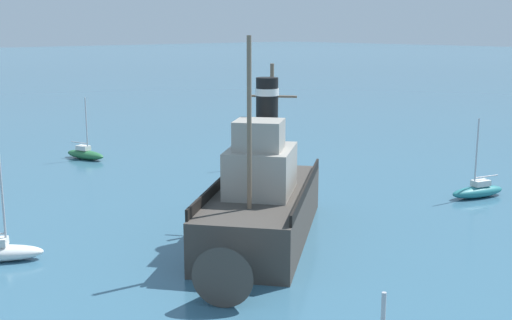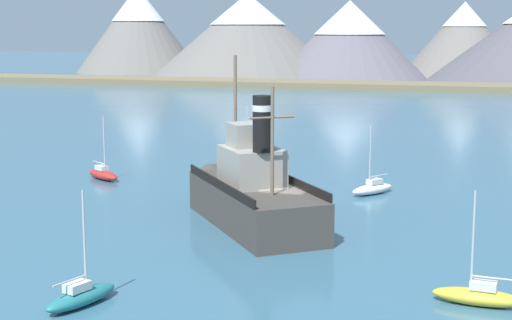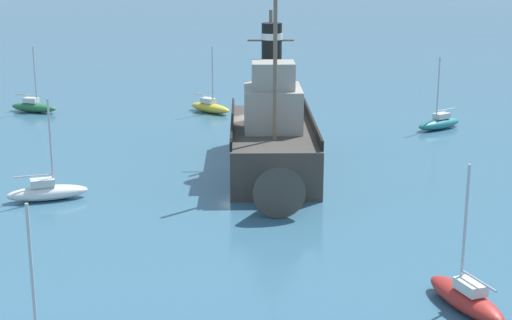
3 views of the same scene
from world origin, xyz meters
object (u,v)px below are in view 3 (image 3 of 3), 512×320
sailboat_red (466,297)px  sailboat_teal (439,123)px  old_tugboat (273,139)px  sailboat_white (47,191)px  sailboat_yellow (210,107)px  sailboat_green (34,106)px

sailboat_red → sailboat_teal: 28.14m
old_tugboat → sailboat_red: (-14.91, 10.01, -1.40)m
sailboat_white → sailboat_yellow: bearing=-70.6°
sailboat_red → sailboat_white: (20.68, 0.46, 0.00)m
old_tugboat → sailboat_red: 18.01m
sailboat_teal → sailboat_yellow: 16.72m
sailboat_yellow → sailboat_white: bearing=109.4°
sailboat_white → sailboat_green: bearing=-36.6°
sailboat_red → sailboat_green: same height
sailboat_white → sailboat_yellow: (7.42, -21.11, 0.00)m
sailboat_white → sailboat_yellow: 22.37m
sailboat_teal → sailboat_green: bearing=25.0°
sailboat_red → sailboat_yellow: (28.10, -20.65, 0.00)m
sailboat_white → sailboat_yellow: same height
sailboat_teal → sailboat_green: size_ratio=1.00×
old_tugboat → sailboat_teal: old_tugboat is taller
sailboat_teal → sailboat_yellow: same height
old_tugboat → sailboat_teal: size_ratio=2.75×
sailboat_yellow → sailboat_green: 13.13m
sailboat_red → sailboat_yellow: same height
sailboat_red → sailboat_teal: size_ratio=1.00×
sailboat_yellow → sailboat_green: bearing=35.8°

